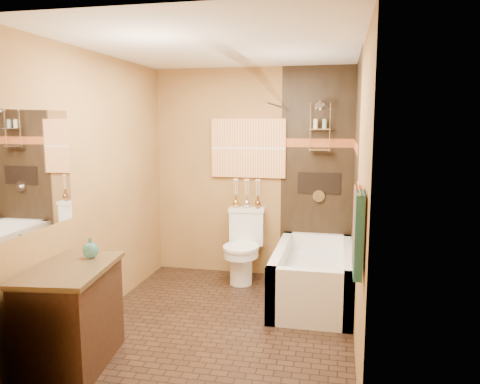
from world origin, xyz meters
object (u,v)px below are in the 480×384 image
(sunset_painting, at_px, (248,148))
(vanity, at_px, (71,316))
(bathtub, at_px, (314,280))
(toilet, at_px, (243,245))

(sunset_painting, bearing_deg, vanity, -109.52)
(vanity, bearing_deg, bathtub, 37.96)
(sunset_painting, distance_m, toilet, 1.16)
(bathtub, height_order, vanity, vanity)
(bathtub, relative_size, toilet, 1.79)
(sunset_painting, xyz_separation_m, toilet, (-0.00, -0.27, -1.13))
(bathtub, height_order, toilet, toilet)
(toilet, distance_m, vanity, 2.37)
(sunset_painting, xyz_separation_m, vanity, (-0.88, -2.48, -1.15))
(toilet, xyz_separation_m, vanity, (-0.88, -2.20, -0.03))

